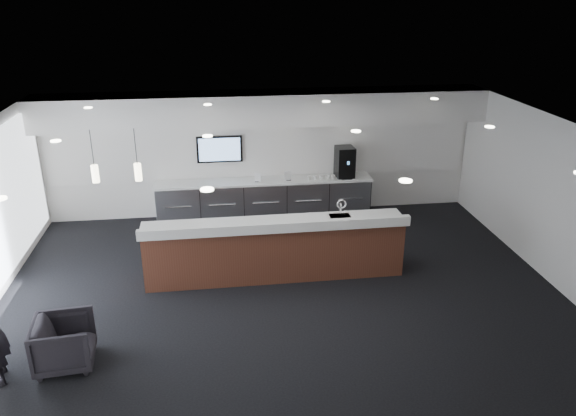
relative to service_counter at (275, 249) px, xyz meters
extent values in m
plane|color=black|center=(0.07, -0.72, -0.58)|extent=(10.00, 10.00, 0.00)
cube|color=black|center=(0.07, -0.72, 2.42)|extent=(10.00, 8.00, 0.02)
cube|color=white|center=(0.07, 3.28, 0.92)|extent=(10.00, 0.02, 3.00)
cube|color=white|center=(5.07, -0.72, 0.92)|extent=(0.02, 8.00, 3.00)
cube|color=white|center=(0.07, 2.83, 2.07)|extent=(10.00, 0.90, 0.70)
cube|color=white|center=(0.07, 3.25, 1.02)|extent=(9.80, 0.06, 1.40)
cube|color=#96999E|center=(0.07, 2.92, -0.13)|extent=(5.00, 0.60, 0.90)
cube|color=white|center=(0.07, 2.92, 0.35)|extent=(5.06, 0.66, 0.05)
cylinder|color=silver|center=(-1.93, 2.60, -0.08)|extent=(0.60, 0.02, 0.02)
cylinder|color=silver|center=(-0.93, 2.60, -0.08)|extent=(0.60, 0.02, 0.02)
cylinder|color=silver|center=(0.07, 2.60, -0.08)|extent=(0.60, 0.02, 0.02)
cylinder|color=silver|center=(1.07, 2.60, -0.08)|extent=(0.60, 0.02, 0.02)
cylinder|color=silver|center=(2.07, 2.60, -0.08)|extent=(0.60, 0.02, 0.02)
cube|color=black|center=(-0.93, 3.19, 1.07)|extent=(1.05, 0.07, 0.62)
cube|color=blue|center=(-0.93, 3.15, 1.07)|extent=(0.95, 0.01, 0.54)
cylinder|color=#F2E6BC|center=(-2.33, 0.08, 1.67)|extent=(0.12, 0.12, 0.30)
cylinder|color=#F2E6BC|center=(-3.03, 0.08, 1.67)|extent=(0.12, 0.12, 0.30)
cube|color=#582B1D|center=(0.00, 0.01, -0.05)|extent=(4.82, 0.71, 1.05)
cube|color=white|center=(0.00, 0.01, 0.50)|extent=(4.90, 0.79, 0.06)
cube|color=white|center=(0.00, -0.37, 0.59)|extent=(4.89, 0.16, 0.18)
cylinder|color=silver|center=(1.26, 0.12, 0.67)|extent=(0.04, 0.04, 0.28)
torus|color=silver|center=(1.26, 0.06, 0.81)|extent=(0.19, 0.03, 0.19)
cube|color=black|center=(1.98, 2.93, 0.73)|extent=(0.43, 0.48, 0.72)
cube|color=silver|center=(1.98, 2.68, 0.38)|extent=(0.26, 0.12, 0.02)
cube|color=white|center=(-0.09, 2.80, 0.47)|extent=(0.14, 0.06, 0.20)
cube|color=white|center=(0.61, 2.80, 0.49)|extent=(0.17, 0.06, 0.23)
imported|color=black|center=(-3.32, -2.28, -0.20)|extent=(0.90, 0.88, 0.75)
imported|color=white|center=(1.68, 2.79, 0.42)|extent=(0.09, 0.09, 0.09)
imported|color=white|center=(1.54, 2.79, 0.42)|extent=(0.13, 0.13, 0.09)
imported|color=white|center=(1.40, 2.79, 0.42)|extent=(0.12, 0.12, 0.09)
imported|color=white|center=(1.26, 2.79, 0.42)|extent=(0.12, 0.12, 0.09)
imported|color=white|center=(1.12, 2.79, 0.42)|extent=(0.13, 0.13, 0.09)
camera|label=1|loc=(-1.00, -9.45, 4.62)|focal=35.00mm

